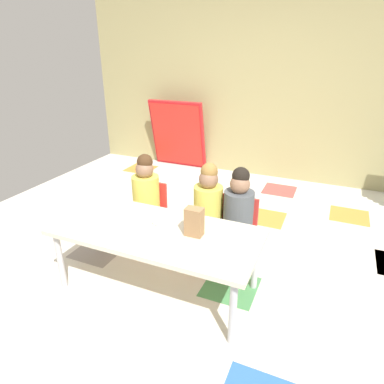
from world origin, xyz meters
name	(u,v)px	position (x,y,z in m)	size (l,w,h in m)	color
ground_plane	(201,249)	(0.00, 0.00, -0.01)	(5.54, 4.70, 0.02)	silver
back_wall	(264,82)	(0.00, 2.35, 1.37)	(5.54, 0.10, 2.75)	tan
craft_table	(157,235)	(-0.10, -0.68, 0.50)	(1.61, 0.74, 0.54)	beige
seated_child_near_camera	(146,191)	(-0.54, -0.08, 0.55)	(0.34, 0.34, 0.92)	red
seated_child_middle_seat	(208,202)	(0.10, -0.08, 0.55)	(0.33, 0.33, 0.92)	red
seated_child_far_right	(239,208)	(0.38, -0.08, 0.55)	(0.32, 0.32, 0.92)	red
folded_activity_table	(178,135)	(-1.28, 2.15, 0.54)	(0.90, 0.29, 1.09)	red
paper_bag_brown	(194,222)	(0.20, -0.64, 0.65)	(0.13, 0.09, 0.22)	#9E754C
paper_plate_near_edge	(159,223)	(-0.12, -0.59, 0.55)	(0.18, 0.18, 0.01)	white
paper_plate_center_table	(116,230)	(-0.37, -0.82, 0.55)	(0.18, 0.18, 0.01)	white
donut_powdered_on_plate	(159,221)	(-0.12, -0.59, 0.57)	(0.12, 0.12, 0.04)	white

